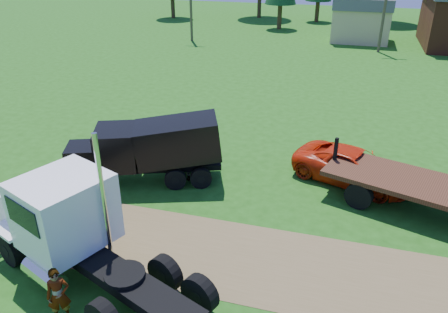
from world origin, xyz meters
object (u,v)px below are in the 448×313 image
(spectator_a, at_px, (58,295))
(white_semi_tractor, at_px, (69,226))
(black_dump_truck, at_px, (150,147))
(orange_pickup, at_px, (354,167))
(flatbed_trailer, at_px, (441,194))

(spectator_a, bearing_deg, white_semi_tractor, 79.41)
(black_dump_truck, relative_size, orange_pickup, 1.29)
(white_semi_tractor, height_order, spectator_a, white_semi_tractor)
(black_dump_truck, height_order, orange_pickup, black_dump_truck)
(white_semi_tractor, bearing_deg, orange_pickup, 67.03)
(white_semi_tractor, xyz_separation_m, orange_pickup, (8.92, 8.88, -0.99))
(black_dump_truck, bearing_deg, white_semi_tractor, -110.78)
(orange_pickup, xyz_separation_m, spectator_a, (-8.04, -10.92, 0.14))
(white_semi_tractor, bearing_deg, black_dump_truck, 112.99)
(white_semi_tractor, relative_size, spectator_a, 4.75)
(black_dump_truck, distance_m, spectator_a, 8.55)
(orange_pickup, distance_m, spectator_a, 13.56)
(black_dump_truck, xyz_separation_m, orange_pickup, (9.01, 2.46, -0.92))
(black_dump_truck, bearing_deg, flatbed_trailer, -19.44)
(white_semi_tractor, height_order, black_dump_truck, white_semi_tractor)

